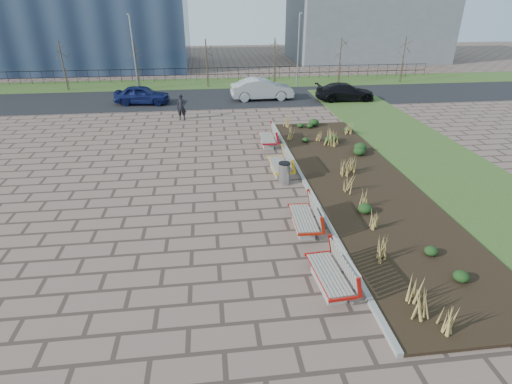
{
  "coord_description": "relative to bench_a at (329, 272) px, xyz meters",
  "views": [
    {
      "loc": [
        -0.07,
        -9.96,
        7.33
      ],
      "look_at": [
        1.5,
        3.0,
        0.9
      ],
      "focal_mm": 28.0,
      "sensor_mm": 36.0,
      "label": 1
    }
  ],
  "objects": [
    {
      "name": "tree_d",
      "position": [
        3.0,
        27.9,
        1.54
      ],
      "size": [
        1.4,
        1.4,
        4.0
      ],
      "primitive_type": null,
      "color": "#4C3D2D",
      "rests_on": "grass_verge_far"
    },
    {
      "name": "planting_bed",
      "position": [
        3.25,
        6.4,
        -0.45
      ],
      "size": [
        4.5,
        18.0,
        0.1
      ],
      "primitive_type": "cube",
      "color": "black",
      "rests_on": "ground"
    },
    {
      "name": "lamp_west",
      "position": [
        -9.0,
        27.4,
        2.54
      ],
      "size": [
        0.24,
        0.6,
        6.0
      ],
      "primitive_type": null,
      "color": "gray",
      "rests_on": "grass_verge_far"
    },
    {
      "name": "bench_a",
      "position": [
        0.0,
        0.0,
        0.0
      ],
      "size": [
        1.04,
        2.16,
        1.0
      ],
      "primitive_type": null,
      "rotation": [
        0.0,
        0.0,
        0.07
      ],
      "color": "#AE110B",
      "rests_on": "ground"
    },
    {
      "name": "tree_b",
      "position": [
        -9.0,
        27.9,
        1.54
      ],
      "size": [
        1.4,
        1.4,
        4.0
      ],
      "primitive_type": null,
      "color": "#4C3D2D",
      "rests_on": "grass_verge_far"
    },
    {
      "name": "railing_fence",
      "position": [
        -3.0,
        30.9,
        0.14
      ],
      "size": [
        44.0,
        0.1,
        1.2
      ],
      "primitive_type": null,
      "color": "black",
      "rests_on": "grass_verge_far"
    },
    {
      "name": "litter_bin",
      "position": [
        0.02,
        6.89,
        -0.02
      ],
      "size": [
        0.49,
        0.49,
        0.95
      ],
      "primitive_type": "cylinder",
      "color": "#B2B2B7",
      "rests_on": "ground"
    },
    {
      "name": "bench_b",
      "position": [
        0.0,
        3.11,
        0.0
      ],
      "size": [
        0.96,
        2.13,
        1.0
      ],
      "primitive_type": null,
      "rotation": [
        0.0,
        0.0,
        -0.03
      ],
      "color": "#A81E0B",
      "rests_on": "ground"
    },
    {
      "name": "tree_c",
      "position": [
        -3.0,
        27.9,
        1.54
      ],
      "size": [
        1.4,
        1.4,
        4.0
      ],
      "primitive_type": null,
      "color": "#4C3D2D",
      "rests_on": "grass_verge_far"
    },
    {
      "name": "pedestrian",
      "position": [
        -4.8,
        17.55,
        0.32
      ],
      "size": [
        0.66,
        0.48,
        1.65
      ],
      "primitive_type": "imported",
      "rotation": [
        0.0,
        0.0,
        -0.16
      ],
      "color": "black",
      "rests_on": "ground"
    },
    {
      "name": "grass_verge_far",
      "position": [
        -3.0,
        29.4,
        -0.48
      ],
      "size": [
        80.0,
        5.0,
        0.04
      ],
      "primitive_type": "cube",
      "color": "#33511E",
      "rests_on": "ground"
    },
    {
      "name": "lamp_east",
      "position": [
        5.0,
        27.4,
        2.54
      ],
      "size": [
        0.24,
        0.6,
        6.0
      ],
      "primitive_type": null,
      "color": "gray",
      "rests_on": "grass_verge_far"
    },
    {
      "name": "car_blue",
      "position": [
        -7.92,
        22.13,
        0.2
      ],
      "size": [
        4.18,
        2.07,
        1.37
      ],
      "primitive_type": "imported",
      "rotation": [
        0.0,
        0.0,
        1.45
      ],
      "color": "#111A4D",
      "rests_on": "road"
    },
    {
      "name": "car_silver",
      "position": [
        1.16,
        22.52,
        0.32
      ],
      "size": [
        4.89,
        1.84,
        1.59
      ],
      "primitive_type": "imported",
      "rotation": [
        0.0,
        0.0,
        1.6
      ],
      "color": "#A2A5A9",
      "rests_on": "road"
    },
    {
      "name": "road",
      "position": [
        -3.0,
        23.4,
        -0.49
      ],
      "size": [
        80.0,
        7.0,
        0.02
      ],
      "primitive_type": "cube",
      "color": "black",
      "rests_on": "ground"
    },
    {
      "name": "bench_c",
      "position": [
        0.0,
        8.03,
        0.0
      ],
      "size": [
        0.97,
        2.13,
        1.0
      ],
      "primitive_type": null,
      "rotation": [
        0.0,
        0.0,
        0.03
      ],
      "color": "#E7AE0C",
      "rests_on": "ground"
    },
    {
      "name": "ground",
      "position": [
        -3.0,
        1.4,
        -0.5
      ],
      "size": [
        120.0,
        120.0,
        0.0
      ],
      "primitive_type": "plane",
      "color": "brown",
      "rests_on": "ground"
    },
    {
      "name": "car_black",
      "position": [
        7.49,
        21.41,
        0.18
      ],
      "size": [
        4.56,
        1.93,
        1.31
      ],
      "primitive_type": "imported",
      "rotation": [
        0.0,
        0.0,
        1.55
      ],
      "color": "black",
      "rests_on": "road"
    },
    {
      "name": "grass_verge_near",
      "position": [
        8.0,
        6.4,
        -0.48
      ],
      "size": [
        5.0,
        38.0,
        0.04
      ],
      "primitive_type": "cube",
      "color": "#33511E",
      "rests_on": "ground"
    },
    {
      "name": "bench_d",
      "position": [
        0.0,
        11.88,
        0.0
      ],
      "size": [
        0.91,
        2.11,
        1.0
      ],
      "primitive_type": null,
      "rotation": [
        0.0,
        0.0,
        -0.01
      ],
      "color": "#A70B18",
      "rests_on": "ground"
    },
    {
      "name": "tree_a",
      "position": [
        -15.0,
        27.9,
        1.54
      ],
      "size": [
        1.4,
        1.4,
        4.0
      ],
      "primitive_type": null,
      "color": "#4C3D2D",
      "rests_on": "grass_verge_far"
    },
    {
      "name": "planting_curb",
      "position": [
        0.92,
        6.4,
        -0.42
      ],
      "size": [
        0.16,
        18.0,
        0.15
      ],
      "primitive_type": "cube",
      "color": "gray",
      "rests_on": "ground"
    },
    {
      "name": "tree_e",
      "position": [
        9.0,
        27.9,
        1.54
      ],
      "size": [
        1.4,
        1.4,
        4.0
      ],
      "primitive_type": null,
      "color": "#4C3D2D",
      "rests_on": "grass_verge_far"
    },
    {
      "name": "tree_f",
      "position": [
        15.0,
        27.9,
        1.54
      ],
      "size": [
        1.4,
        1.4,
        4.0
      ],
      "primitive_type": null,
      "color": "#4C3D2D",
      "rests_on": "grass_verge_far"
    },
    {
      "name": "building_grey",
      "position": [
        17.0,
        43.4,
        4.5
      ],
      "size": [
        18.0,
        12.0,
        10.0
      ],
      "primitive_type": "cube",
      "color": "slate",
      "rests_on": "ground"
    }
  ]
}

